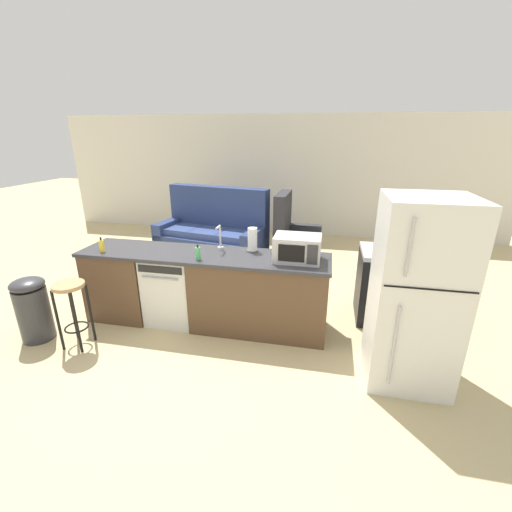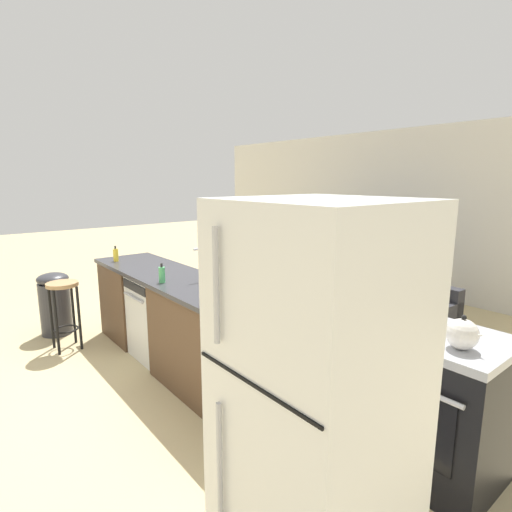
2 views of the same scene
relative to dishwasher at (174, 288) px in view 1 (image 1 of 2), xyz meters
name	(u,v)px [view 1 (image 1 of 2)]	position (x,y,z in m)	size (l,w,h in m)	color
ground_plane	(195,320)	(0.25, 0.00, -0.42)	(24.00, 24.00, 0.00)	tan
wall_back	(273,176)	(0.55, 4.20, 0.88)	(10.00, 0.06, 2.60)	silver
kitchen_counter	(212,292)	(0.49, 0.00, 0.00)	(2.94, 0.66, 0.90)	brown
dishwasher	(174,288)	(0.00, 0.00, 0.00)	(0.58, 0.61, 0.84)	silver
stove_range	(390,286)	(2.60, 0.55, 0.03)	(0.76, 0.68, 0.90)	black
refrigerator	(416,294)	(2.60, -0.55, 0.45)	(0.72, 0.73, 1.74)	silver
microwave	(297,248)	(1.49, 0.00, 0.62)	(0.50, 0.37, 0.28)	#B7B7BC
sink_faucet	(220,239)	(0.56, 0.18, 0.61)	(0.07, 0.18, 0.30)	silver
paper_towel_roll	(252,240)	(0.95, 0.20, 0.62)	(0.14, 0.14, 0.28)	#4C4C51
soap_bottle	(198,253)	(0.43, -0.20, 0.55)	(0.06, 0.06, 0.18)	#4CB266
dish_soap_bottle	(102,246)	(-0.77, -0.18, 0.55)	(0.06, 0.06, 0.18)	yellow
kettle	(414,248)	(2.77, 0.42, 0.56)	(0.21, 0.17, 0.19)	silver
bar_stool	(71,301)	(-0.81, -0.75, 0.11)	(0.32, 0.32, 0.74)	tan
trash_bin	(33,308)	(-1.35, -0.73, -0.04)	(0.35, 0.35, 0.74)	#333338
couch	(214,235)	(-0.29, 2.41, -0.03)	(2.13, 1.26, 1.27)	navy
armchair	(293,239)	(1.19, 2.59, -0.07)	(0.83, 0.88, 1.20)	#2D2D33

